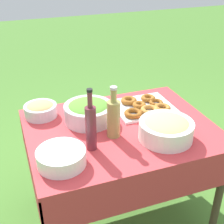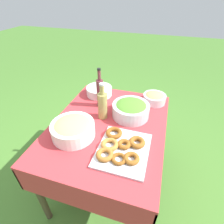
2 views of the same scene
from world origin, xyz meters
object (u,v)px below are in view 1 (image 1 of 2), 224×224
Objects in this scene: donut_platter at (144,106)px; olive_oil_bottle at (113,117)px; plate_stack at (61,157)px; wine_bottle at (91,126)px; bread_bowl at (40,109)px; salad_bowl at (89,111)px; pasta_bowl at (166,128)px.

donut_platter is 0.41m from olive_oil_bottle.
wine_bottle is (0.19, 0.08, 0.10)m from plate_stack.
wine_bottle is 0.52m from bread_bowl.
wine_bottle reaches higher than salad_bowl.
donut_platter is 1.87× the size of bread_bowl.
salad_bowl is at bearing -176.81° from donut_platter.
wine_bottle is at bearing -66.20° from bread_bowl.
bread_bowl is at bearing 148.74° from salad_bowl.
donut_platter is 0.59m from wine_bottle.
bread_bowl is (-0.02, 0.55, 0.01)m from plate_stack.
olive_oil_bottle reaches higher than bread_bowl.
plate_stack is 0.71× the size of wine_bottle.
donut_platter is (0.40, 0.02, -0.05)m from salad_bowl.
olive_oil_bottle is at bearing -46.65° from bread_bowl.
salad_bowl is 0.98× the size of pasta_bowl.
donut_platter is 0.78m from plate_stack.
olive_oil_bottle reaches higher than salad_bowl.
donut_platter is at bearing -12.21° from bread_bowl.
plate_stack is 0.23m from wine_bottle.
pasta_bowl is 0.31m from olive_oil_bottle.
pasta_bowl is at bearing 2.80° from plate_stack.
wine_bottle is at bearing 173.32° from pasta_bowl.
pasta_bowl is 0.87× the size of wine_bottle.
salad_bowl reaches higher than plate_stack.
pasta_bowl is at bearing -39.02° from bread_bowl.
donut_platter is at bearing 31.52° from plate_stack.
salad_bowl is 1.46× the size of bread_bowl.
plate_stack is 0.81× the size of olive_oil_bottle.
pasta_bowl reaches higher than plate_stack.
olive_oil_bottle reaches higher than pasta_bowl.
pasta_bowl is at bearing -95.69° from donut_platter.
donut_platter is (0.04, 0.37, -0.05)m from pasta_bowl.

